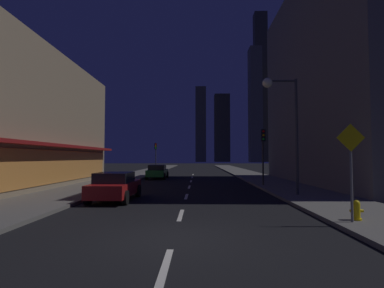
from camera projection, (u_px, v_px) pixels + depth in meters
The scene contains 17 objects.
ground_plane at pixel (193, 174), 39.65m from camera, with size 78.00×136.00×0.10m, color black.
sidewalk_right at pixel (244, 173), 39.50m from camera, with size 4.00×76.00×0.15m, color #605E59.
sidewalk_left at pixel (144, 173), 39.81m from camera, with size 4.00×76.00×0.15m, color #605E59.
lane_marking_center at pixel (189, 187), 21.28m from camera, with size 0.16×33.40×0.01m.
building_apartment_right at pixel (363, 80), 23.77m from camera, with size 11.00×20.00×17.40m, color slate.
skyscraper_distant_tall at pixel (201, 125), 146.84m from camera, with size 5.33×8.33×38.29m, color brown.
skyscraper_distant_mid at pixel (222, 128), 149.08m from camera, with size 7.80×7.93×35.11m, color #3D3A2E.
skyscraper_distant_short at pixel (255, 105), 134.36m from camera, with size 5.50×7.56×54.27m, color #65604C.
skyscraper_distant_slender at pixel (261, 87), 147.89m from camera, with size 6.57×5.65×78.06m, color #3E3B2E.
car_parked_near at pixel (115, 186), 14.63m from camera, with size 1.98×4.24×1.45m.
car_parked_far at pixel (157, 172), 29.75m from camera, with size 1.98×4.24×1.45m.
fire_hydrant_yellow_near at pixel (357, 211), 9.37m from camera, with size 0.42×0.30×0.65m.
fire_hydrant_far_left at pixel (126, 177), 25.70m from camera, with size 0.42×0.30×0.65m.
traffic_light_near_right at pixel (263, 144), 21.10m from camera, with size 0.32×0.48×4.20m.
traffic_light_far_left at pixel (156, 151), 41.26m from camera, with size 0.32×0.48×4.20m.
street_lamp_right at pixel (282, 107), 16.04m from camera, with size 1.96×0.56×6.58m.
pedestrian_crossing_sign at pixel (351, 164), 9.15m from camera, with size 0.91×0.08×3.15m.
Camera 1 is at (0.67, -7.80, 2.21)m, focal length 26.61 mm.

